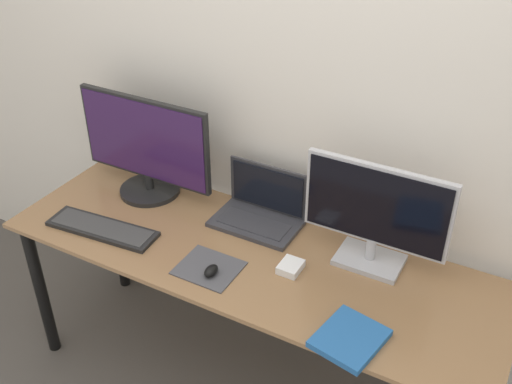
% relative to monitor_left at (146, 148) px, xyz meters
% --- Properties ---
extents(wall_back, '(7.00, 0.05, 2.50)m').
position_rel_monitor_left_xyz_m(wall_back, '(0.57, 0.21, 0.33)').
color(wall_back, silver).
rests_on(wall_back, ground_plane).
extents(desk, '(1.88, 0.62, 0.71)m').
position_rel_monitor_left_xyz_m(desk, '(0.57, -0.17, -0.31)').
color(desk, olive).
rests_on(desk, ground_plane).
extents(monitor_left, '(0.61, 0.26, 0.43)m').
position_rel_monitor_left_xyz_m(monitor_left, '(0.00, 0.00, 0.00)').
color(monitor_left, black).
rests_on(monitor_left, desk).
extents(monitor_right, '(0.52, 0.16, 0.40)m').
position_rel_monitor_left_xyz_m(monitor_right, '(0.98, 0.00, -0.00)').
color(monitor_right, '#B2B2B7').
rests_on(monitor_right, desk).
extents(laptop, '(0.34, 0.21, 0.22)m').
position_rel_monitor_left_xyz_m(laptop, '(0.51, 0.04, -0.16)').
color(laptop, '#333338').
rests_on(laptop, desk).
extents(keyboard, '(0.46, 0.17, 0.02)m').
position_rel_monitor_left_xyz_m(keyboard, '(0.01, -0.32, -0.20)').
color(keyboard, black).
rests_on(keyboard, desk).
extents(mousepad, '(0.22, 0.19, 0.00)m').
position_rel_monitor_left_xyz_m(mousepad, '(0.49, -0.31, -0.21)').
color(mousepad, '#47474C').
rests_on(mousepad, desk).
extents(mouse, '(0.04, 0.07, 0.03)m').
position_rel_monitor_left_xyz_m(mouse, '(0.52, -0.34, -0.19)').
color(mouse, black).
rests_on(mouse, mousepad).
extents(book, '(0.22, 0.24, 0.02)m').
position_rel_monitor_left_xyz_m(book, '(1.06, -0.39, -0.20)').
color(book, '#235B9E').
rests_on(book, desk).
extents(power_brick, '(0.07, 0.09, 0.03)m').
position_rel_monitor_left_xyz_m(power_brick, '(0.75, -0.18, -0.20)').
color(power_brick, white).
rests_on(power_brick, desk).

